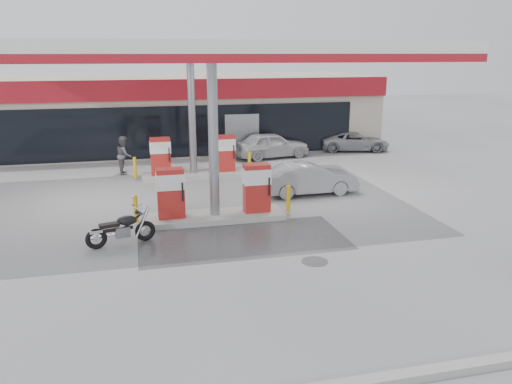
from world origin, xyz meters
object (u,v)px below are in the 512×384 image
at_px(pump_island_near, 215,199).
at_px(attendant, 124,155).
at_px(pump_island_far, 193,161).
at_px(sedan_white, 271,145).
at_px(parked_car_left, 86,144).
at_px(hatchback_silver, 309,179).
at_px(parked_motorcycle, 122,230).
at_px(parked_car_right, 355,141).

distance_m(pump_island_near, attendant, 7.86).
xyz_separation_m(pump_island_far, attendant, (-2.94, 1.29, 0.14)).
distance_m(sedan_white, parked_car_left, 9.79).
distance_m(attendant, hatchback_silver, 8.62).
height_order(parked_motorcycle, sedan_white, sedan_white).
bearing_deg(pump_island_far, attendant, 156.37).
distance_m(sedan_white, hatchback_silver, 7.01).
bearing_deg(parked_car_right, hatchback_silver, 157.74).
bearing_deg(attendant, hatchback_silver, -125.94).
height_order(parked_motorcycle, hatchback_silver, hatchback_silver).
distance_m(parked_car_left, parked_car_right, 14.53).
xyz_separation_m(pump_island_far, parked_car_left, (-4.99, 6.00, -0.12)).
xyz_separation_m(pump_island_far, hatchback_silver, (4.01, -3.80, -0.11)).
bearing_deg(pump_island_far, hatchback_silver, -43.45).
xyz_separation_m(parked_car_left, parked_car_right, (14.39, -2.00, -0.07)).
height_order(sedan_white, hatchback_silver, sedan_white).
relative_size(pump_island_far, hatchback_silver, 1.41).
distance_m(parked_motorcycle, attendant, 8.88).
relative_size(hatchback_silver, parked_car_left, 0.89).
distance_m(pump_island_near, parked_car_right, 13.73).
relative_size(parked_motorcycle, hatchback_silver, 0.53).
height_order(parked_motorcycle, parked_car_left, parked_car_left).
height_order(parked_motorcycle, attendant, attendant).
bearing_deg(parked_motorcycle, pump_island_near, 14.22).
relative_size(sedan_white, hatchback_silver, 1.07).
height_order(sedan_white, parked_car_left, sedan_white).
bearing_deg(pump_island_far, parked_car_left, 129.73).
bearing_deg(attendant, pump_island_far, -113.39).
bearing_deg(parked_motorcycle, sedan_white, 41.48).
relative_size(pump_island_near, pump_island_far, 1.00).
xyz_separation_m(pump_island_near, pump_island_far, (0.00, 6.00, 0.00)).
bearing_deg(hatchback_silver, pump_island_far, 45.20).
height_order(pump_island_far, hatchback_silver, pump_island_far).
distance_m(pump_island_far, sedan_white, 5.43).
bearing_deg(sedan_white, parked_motorcycle, 136.35).
bearing_deg(sedan_white, pump_island_far, 116.49).
relative_size(attendant, parked_car_left, 0.42).
bearing_deg(parked_car_left, parked_motorcycle, 164.09).
xyz_separation_m(attendant, parked_car_right, (12.35, 2.71, -0.32)).
bearing_deg(parked_car_left, pump_island_far, -164.92).
bearing_deg(hatchback_silver, parked_motorcycle, 117.36).
distance_m(pump_island_far, parked_car_left, 7.80).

